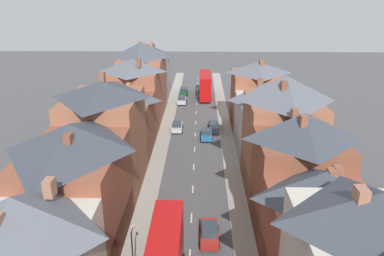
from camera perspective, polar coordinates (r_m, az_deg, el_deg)
pavement_left at (r=58.40m, az=-4.58°, el=-2.34°), size 2.20×104.00×0.14m
pavement_right at (r=58.25m, az=5.46°, el=-2.43°), size 2.20×104.00×0.14m
centre_line_dashes at (r=56.29m, az=0.40°, el=-3.24°), size 0.14×97.80×0.01m
terrace_row_left at (r=49.08m, az=-11.71°, el=0.10°), size 8.00×78.71×13.50m
terrace_row_right at (r=38.35m, az=15.38°, el=-5.63°), size 8.00×61.54×14.68m
double_decker_bus_lead at (r=82.86m, az=2.02°, el=6.58°), size 2.74×10.80×5.30m
car_near_blue at (r=37.04m, az=2.66°, el=-15.61°), size 1.90×4.32×1.59m
car_near_silver at (r=63.04m, az=3.34°, el=0.19°), size 1.90×4.58×1.67m
car_parked_left_a at (r=78.53m, az=-1.55°, el=4.30°), size 1.90×3.84×1.64m
car_parked_right_a at (r=63.32m, az=-2.28°, el=0.26°), size 1.90×4.11×1.58m
car_parked_left_b at (r=59.75m, az=2.20°, el=-0.94°), size 1.90×3.87×1.70m
car_mid_white at (r=85.85m, az=-1.30°, el=5.69°), size 1.90×4.55×1.60m
street_lamp at (r=30.85m, az=-8.96°, el=-18.68°), size 0.20×1.12×5.50m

